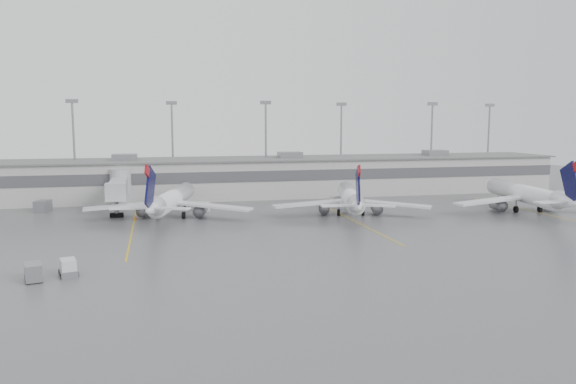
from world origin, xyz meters
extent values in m
plane|color=#4B4B4E|center=(0.00, 0.00, 0.00)|extent=(260.00, 260.00, 0.00)
cube|color=#B1B1AB|center=(0.00, 58.00, 4.00)|extent=(150.00, 16.00, 8.00)
cube|color=#47474C|center=(0.00, 49.95, 5.00)|extent=(150.00, 0.15, 2.20)
cube|color=#606060|center=(0.00, 58.00, 8.05)|extent=(152.00, 17.00, 0.30)
cube|color=slate|center=(50.00, 58.00, 8.80)|extent=(5.00, 4.00, 1.30)
cylinder|color=gray|center=(-30.00, 60.00, 10.00)|extent=(0.44, 0.44, 20.00)
cube|color=slate|center=(-30.00, 60.00, 20.20)|extent=(2.40, 0.50, 0.80)
cylinder|color=gray|center=(-10.00, 67.50, 10.00)|extent=(0.44, 0.44, 20.00)
cube|color=slate|center=(-10.00, 67.50, 20.20)|extent=(2.40, 0.50, 0.80)
cylinder|color=gray|center=(10.00, 60.00, 10.00)|extent=(0.44, 0.44, 20.00)
cube|color=slate|center=(10.00, 60.00, 20.20)|extent=(2.40, 0.50, 0.80)
cylinder|color=gray|center=(30.00, 67.50, 10.00)|extent=(0.44, 0.44, 20.00)
cube|color=slate|center=(30.00, 67.50, 20.20)|extent=(2.40, 0.50, 0.80)
cylinder|color=gray|center=(50.00, 60.00, 10.00)|extent=(0.44, 0.44, 20.00)
cube|color=slate|center=(50.00, 60.00, 20.20)|extent=(2.40, 0.50, 0.80)
cylinder|color=gray|center=(70.00, 67.50, 10.00)|extent=(0.44, 0.44, 20.00)
cube|color=slate|center=(70.00, 67.50, 20.20)|extent=(2.40, 0.50, 0.80)
cylinder|color=gray|center=(-20.50, 50.00, 3.50)|extent=(4.00, 4.00, 7.00)
cube|color=gray|center=(-20.50, 43.50, 4.30)|extent=(2.80, 13.00, 2.60)
cube|color=gray|center=(-20.50, 36.00, 4.30)|extent=(3.40, 2.40, 3.00)
cylinder|color=gray|center=(-20.50, 36.00, 1.40)|extent=(0.70, 0.70, 2.80)
cube|color=black|center=(-20.50, 36.00, 0.35)|extent=(2.20, 1.20, 0.70)
cube|color=gold|center=(-17.50, 24.00, 0.01)|extent=(0.25, 40.00, 0.01)
cube|color=gold|center=(17.50, 24.00, 0.01)|extent=(0.25, 40.00, 0.01)
cube|color=gold|center=(52.50, 24.00, 0.01)|extent=(0.25, 40.00, 0.01)
cylinder|color=white|center=(-11.12, 34.52, 3.10)|extent=(8.65, 22.78, 3.10)
cone|color=white|center=(-7.93, 46.92, 3.10)|extent=(3.72, 3.57, 3.10)
cone|color=white|center=(-14.53, 21.21, 3.51)|extent=(4.29, 5.77, 3.10)
cube|color=white|center=(-18.84, 33.51, 2.27)|extent=(13.57, 3.52, 0.36)
cube|color=white|center=(-4.83, 29.92, 2.27)|extent=(12.78, 9.46, 0.36)
cube|color=#080832|center=(-14.66, 20.71, 6.51)|extent=(1.75, 5.71, 6.76)
cube|color=maroon|center=(-14.99, 19.41, 9.19)|extent=(0.82, 2.10, 1.96)
cylinder|color=black|center=(-8.81, 43.52, 0.46)|extent=(0.58, 0.99, 0.93)
cylinder|color=black|center=(-13.73, 33.05, 0.57)|extent=(0.73, 1.22, 1.14)
cylinder|color=black|center=(-9.53, 31.98, 0.57)|extent=(0.73, 1.22, 1.14)
cylinder|color=white|center=(19.22, 30.34, 3.00)|extent=(8.50, 22.01, 3.00)
cone|color=white|center=(22.38, 42.31, 3.00)|extent=(3.61, 3.47, 3.00)
cone|color=white|center=(15.83, 17.50, 3.40)|extent=(4.17, 5.59, 3.00)
cube|color=white|center=(11.75, 29.42, 2.20)|extent=(13.11, 3.32, 0.35)
cube|color=white|center=(25.26, 25.85, 2.20)|extent=(12.32, 9.21, 0.35)
cube|color=#080832|center=(15.70, 17.02, 6.29)|extent=(1.72, 5.51, 6.53)
cube|color=maroon|center=(15.37, 15.76, 8.89)|extent=(0.81, 2.03, 1.90)
cylinder|color=black|center=(21.51, 39.03, 0.45)|extent=(0.57, 0.96, 0.90)
cylinder|color=black|center=(16.68, 28.95, 0.55)|extent=(0.71, 1.18, 1.10)
cylinder|color=black|center=(20.74, 27.88, 0.55)|extent=(0.71, 1.18, 1.10)
cylinder|color=white|center=(50.93, 26.40, 3.18)|extent=(6.70, 23.53, 3.18)
cone|color=white|center=(52.93, 39.38, 3.18)|extent=(3.59, 3.42, 3.18)
cone|color=white|center=(48.78, 12.47, 3.60)|extent=(3.95, 5.72, 3.18)
cube|color=white|center=(43.15, 24.60, 2.33)|extent=(14.04, 4.93, 0.37)
cube|color=white|center=(57.81, 22.33, 2.33)|extent=(13.54, 8.66, 0.37)
cube|color=#080832|center=(48.70, 11.94, 6.68)|extent=(1.22, 5.95, 6.93)
cylinder|color=black|center=(52.38, 35.82, 0.48)|extent=(0.51, 1.00, 0.95)
cylinder|color=black|center=(48.41, 24.64, 0.58)|extent=(0.65, 1.22, 1.17)
cylinder|color=black|center=(52.81, 23.96, 0.58)|extent=(0.65, 1.22, 1.17)
cube|color=silver|center=(-23.07, -0.61, 0.88)|extent=(2.00, 2.65, 1.77)
cube|color=slate|center=(-23.07, -0.61, 0.34)|extent=(2.29, 3.07, 0.69)
cylinder|color=black|center=(-24.08, 0.15, 0.28)|extent=(0.34, 0.59, 0.55)
cylinder|color=black|center=(-22.55, 0.54, 0.28)|extent=(0.34, 0.59, 0.55)
cylinder|color=black|center=(-23.60, -1.75, 0.28)|extent=(0.34, 0.59, 0.55)
cylinder|color=black|center=(-22.07, -1.37, 0.28)|extent=(0.34, 0.59, 0.55)
cube|color=slate|center=(-26.27, -1.81, 0.95)|extent=(2.22, 3.09, 1.69)
cylinder|color=black|center=(-27.19, -1.01, 0.28)|extent=(0.35, 0.59, 0.56)
cylinder|color=black|center=(-25.36, -2.60, 0.28)|extent=(0.35, 0.59, 0.56)
cube|color=silver|center=(-5.66, 39.03, 0.81)|extent=(2.54, 1.94, 1.62)
cube|color=silver|center=(20.54, 41.61, 0.82)|extent=(2.44, 1.74, 1.63)
cube|color=slate|center=(-33.79, 45.04, 1.02)|extent=(2.87, 3.71, 2.05)
cone|color=orange|center=(-17.35, 33.21, 0.37)|extent=(0.47, 0.47, 0.74)
cone|color=orange|center=(11.74, 41.49, 0.36)|extent=(0.45, 0.45, 0.72)
cone|color=orange|center=(44.45, 34.61, 0.34)|extent=(0.43, 0.43, 0.69)
camera|label=1|loc=(-13.74, -61.98, 16.24)|focal=35.00mm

